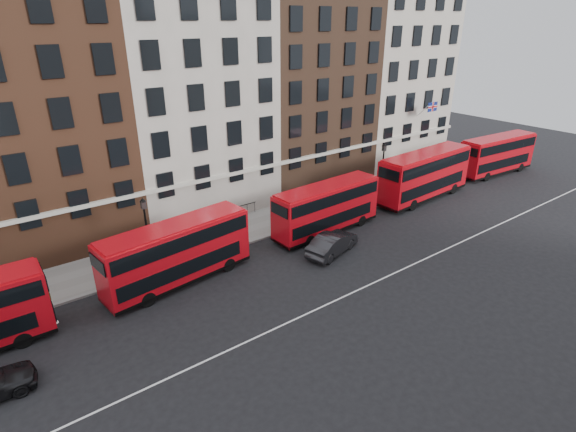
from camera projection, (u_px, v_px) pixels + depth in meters
ground at (318, 286)px, 30.01m from camera, size 120.00×120.00×0.00m
pavement at (237, 230)px, 37.67m from camera, size 80.00×5.00×0.15m
kerb at (253, 241)px, 35.84m from camera, size 80.00×0.30×0.16m
road_centre_line at (338, 299)px, 28.54m from camera, size 70.00×0.12×0.01m
building_terrace at (185, 96)px, 38.81m from camera, size 64.00×11.95×22.00m
bus_b at (177, 252)px, 29.49m from camera, size 10.41×3.64×4.29m
bus_c at (326, 207)px, 36.70m from camera, size 9.97×2.82×4.15m
bus_d at (424, 174)px, 43.47m from camera, size 11.38×3.29×4.73m
bus_e at (497, 154)px, 50.68m from camera, size 10.50×3.27×4.35m
car_front at (332, 243)px, 33.86m from camera, size 5.23×3.00×1.63m
lamp_post_left at (147, 231)px, 30.68m from camera, size 0.44×0.44×5.33m
lamp_post_right at (382, 167)px, 43.70m from camera, size 0.44×0.44×5.33m
traffic_light at (438, 161)px, 47.91m from camera, size 0.25×0.45×3.27m
iron_railings at (224, 216)px, 39.05m from camera, size 6.60×0.06×1.00m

